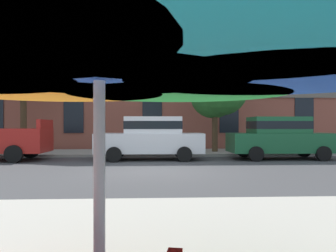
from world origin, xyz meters
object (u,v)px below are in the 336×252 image
Objects in this scene: sedan_green at (280,137)px; street_tree_middle at (217,91)px; street_tree_left at (22,74)px; sedan_white at (151,137)px; patio_umbrella at (99,30)px.

sedan_green is 1.00× the size of street_tree_middle.
street_tree_left reaches higher than sedan_green.
street_tree_left is at bearing 164.52° from sedan_green.
sedan_white is 7.78m from street_tree_left.
patio_umbrella reaches higher than sedan_white.
sedan_white is 1.00× the size of sedan_green.
sedan_green is (5.46, 0.00, 0.00)m from sedan_white.
patio_umbrella is at bearing -91.23° from sedan_white.
sedan_white and sedan_green have the same top height.
street_tree_middle is 15.92m from patio_umbrella.
sedan_white is 5.46m from sedan_green.
street_tree_left reaches higher than patio_umbrella.
street_tree_middle is (3.28, 2.77, 2.16)m from sedan_white.
street_tree_middle is at bearing 77.07° from patio_umbrella.
street_tree_left is at bearing 152.77° from sedan_white.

